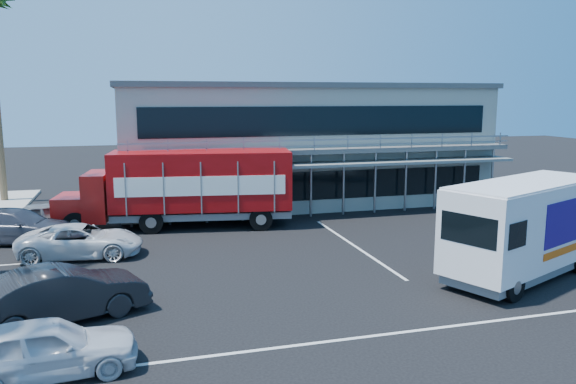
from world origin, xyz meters
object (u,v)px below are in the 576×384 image
object	(u,v)px
red_truck	(186,186)
parked_car_a	(45,348)
white_van	(525,227)
parked_car_b	(62,294)

from	to	relation	value
red_truck	parked_car_a	world-z (taller)	red_truck
white_van	parked_car_b	size ratio (longest dim) A/B	1.55
white_van	parked_car_a	distance (m)	16.12
red_truck	white_van	xyz separation A→B (m)	(11.02, -11.34, -0.24)
white_van	parked_car_b	bearing A→B (deg)	155.46
white_van	parked_car_b	world-z (taller)	white_van
parked_car_a	parked_car_b	size ratio (longest dim) A/B	0.85
red_truck	parked_car_b	world-z (taller)	red_truck
red_truck	white_van	size ratio (longest dim) A/B	1.53
parked_car_b	white_van	bearing A→B (deg)	-112.04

